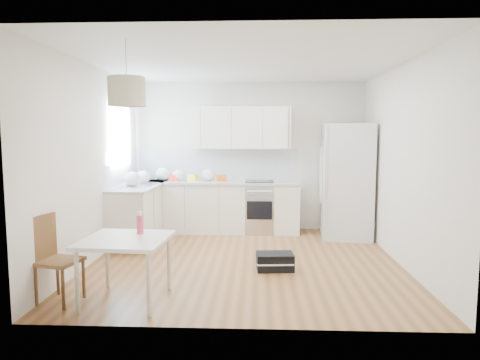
# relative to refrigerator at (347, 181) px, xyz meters

# --- Properties ---
(floor) EXTENTS (4.20, 4.20, 0.00)m
(floor) POSITION_rel_refrigerator_xyz_m (-1.70, -1.55, -0.97)
(floor) COLOR brown
(floor) RESTS_ON ground
(ceiling) EXTENTS (4.20, 4.20, 0.00)m
(ceiling) POSITION_rel_refrigerator_xyz_m (-1.70, -1.55, 1.73)
(ceiling) COLOR white
(ceiling) RESTS_ON wall_back
(wall_back) EXTENTS (4.20, 0.00, 4.20)m
(wall_back) POSITION_rel_refrigerator_xyz_m (-1.70, 0.55, 0.38)
(wall_back) COLOR silver
(wall_back) RESTS_ON floor
(wall_left) EXTENTS (0.00, 4.20, 4.20)m
(wall_left) POSITION_rel_refrigerator_xyz_m (-3.80, -1.55, 0.38)
(wall_left) COLOR silver
(wall_left) RESTS_ON floor
(wall_right) EXTENTS (0.00, 4.20, 4.20)m
(wall_right) POSITION_rel_refrigerator_xyz_m (0.40, -1.55, 0.38)
(wall_right) COLOR silver
(wall_right) RESTS_ON floor
(window_glassblock) EXTENTS (0.02, 1.00, 1.00)m
(window_glassblock) POSITION_rel_refrigerator_xyz_m (-3.79, -0.40, 0.78)
(window_glassblock) COLOR #BFE0F9
(window_glassblock) RESTS_ON wall_left
(cabinets_back) EXTENTS (3.00, 0.60, 0.88)m
(cabinets_back) POSITION_rel_refrigerator_xyz_m (-2.30, 0.25, -0.53)
(cabinets_back) COLOR silver
(cabinets_back) RESTS_ON floor
(cabinets_left) EXTENTS (0.60, 1.80, 0.88)m
(cabinets_left) POSITION_rel_refrigerator_xyz_m (-3.50, -0.35, -0.53)
(cabinets_left) COLOR silver
(cabinets_left) RESTS_ON floor
(counter_back) EXTENTS (3.02, 0.64, 0.04)m
(counter_back) POSITION_rel_refrigerator_xyz_m (-2.30, 0.25, -0.07)
(counter_back) COLOR #AFB1B4
(counter_back) RESTS_ON cabinets_back
(counter_left) EXTENTS (0.64, 1.82, 0.04)m
(counter_left) POSITION_rel_refrigerator_xyz_m (-3.50, -0.35, -0.07)
(counter_left) COLOR #AFB1B4
(counter_left) RESTS_ON cabinets_left
(backsplash_back) EXTENTS (3.00, 0.01, 0.58)m
(backsplash_back) POSITION_rel_refrigerator_xyz_m (-2.30, 0.54, 0.24)
(backsplash_back) COLOR white
(backsplash_back) RESTS_ON wall_back
(backsplash_left) EXTENTS (0.01, 1.80, 0.58)m
(backsplash_left) POSITION_rel_refrigerator_xyz_m (-3.80, -0.35, 0.24)
(backsplash_left) COLOR white
(backsplash_left) RESTS_ON wall_left
(upper_cabinets) EXTENTS (1.70, 0.32, 0.75)m
(upper_cabinets) POSITION_rel_refrigerator_xyz_m (-1.85, 0.39, 0.91)
(upper_cabinets) COLOR silver
(upper_cabinets) RESTS_ON wall_back
(range_oven) EXTENTS (0.50, 0.61, 0.88)m
(range_oven) POSITION_rel_refrigerator_xyz_m (-1.50, 0.25, -0.53)
(range_oven) COLOR silver
(range_oven) RESTS_ON floor
(sink) EXTENTS (0.50, 0.80, 0.16)m
(sink) POSITION_rel_refrigerator_xyz_m (-3.50, -0.40, -0.05)
(sink) COLOR silver
(sink) RESTS_ON counter_left
(refrigerator) EXTENTS (1.00, 1.05, 1.93)m
(refrigerator) POSITION_rel_refrigerator_xyz_m (0.00, 0.00, 0.00)
(refrigerator) COLOR silver
(refrigerator) RESTS_ON floor
(dining_table) EXTENTS (0.91, 0.91, 0.68)m
(dining_table) POSITION_rel_refrigerator_xyz_m (-2.91, -3.04, -0.36)
(dining_table) COLOR beige
(dining_table) RESTS_ON floor
(dining_chair) EXTENTS (0.47, 0.47, 0.92)m
(dining_chair) POSITION_rel_refrigerator_xyz_m (-3.60, -3.10, -0.51)
(dining_chair) COLOR #4E2C17
(dining_chair) RESTS_ON floor
(drink_bottle) EXTENTS (0.08, 0.08, 0.25)m
(drink_bottle) POSITION_rel_refrigerator_xyz_m (-2.81, -2.85, -0.17)
(drink_bottle) COLOR #DF3E61
(drink_bottle) RESTS_ON dining_table
(gym_bag) EXTENTS (0.50, 0.34, 0.22)m
(gym_bag) POSITION_rel_refrigerator_xyz_m (-1.31, -1.93, -0.86)
(gym_bag) COLOR black
(gym_bag) RESTS_ON floor
(pendant_lamp) EXTENTS (0.40, 0.40, 0.29)m
(pendant_lamp) POSITION_rel_refrigerator_xyz_m (-2.85, -3.04, 1.21)
(pendant_lamp) COLOR beige
(pendant_lamp) RESTS_ON ceiling
(grocery_bag_a) EXTENTS (0.26, 0.23, 0.24)m
(grocery_bag_a) POSITION_rel_refrigerator_xyz_m (-3.25, 0.30, 0.07)
(grocery_bag_a) COLOR silver
(grocery_bag_a) RESTS_ON counter_back
(grocery_bag_b) EXTENTS (0.22, 0.19, 0.20)m
(grocery_bag_b) POSITION_rel_refrigerator_xyz_m (-2.98, 0.31, 0.05)
(grocery_bag_b) COLOR silver
(grocery_bag_b) RESTS_ON counter_back
(grocery_bag_c) EXTENTS (0.24, 0.20, 0.21)m
(grocery_bag_c) POSITION_rel_refrigerator_xyz_m (-2.43, 0.34, 0.06)
(grocery_bag_c) COLOR silver
(grocery_bag_c) RESTS_ON counter_back
(grocery_bag_d) EXTENTS (0.24, 0.21, 0.22)m
(grocery_bag_d) POSITION_rel_refrigerator_xyz_m (-3.51, -0.11, 0.06)
(grocery_bag_d) COLOR silver
(grocery_bag_d) RESTS_ON counter_back
(grocery_bag_e) EXTENTS (0.26, 0.22, 0.23)m
(grocery_bag_e) POSITION_rel_refrigerator_xyz_m (-3.58, -0.52, 0.07)
(grocery_bag_e) COLOR silver
(grocery_bag_e) RESTS_ON counter_left
(snack_orange) EXTENTS (0.19, 0.15, 0.12)m
(snack_orange) POSITION_rel_refrigerator_xyz_m (-2.18, 0.22, 0.01)
(snack_orange) COLOR orange
(snack_orange) RESTS_ON counter_back
(snack_yellow) EXTENTS (0.19, 0.16, 0.11)m
(snack_yellow) POSITION_rel_refrigerator_xyz_m (-2.71, 0.27, 0.01)
(snack_yellow) COLOR yellow
(snack_yellow) RESTS_ON counter_back
(snack_red) EXTENTS (0.16, 0.10, 0.11)m
(snack_red) POSITION_rel_refrigerator_xyz_m (-3.05, 0.27, 0.01)
(snack_red) COLOR red
(snack_red) RESTS_ON counter_back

